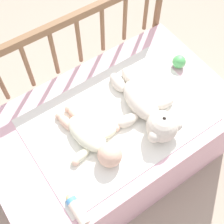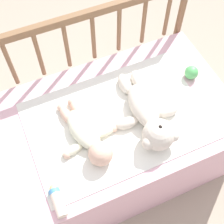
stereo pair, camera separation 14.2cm
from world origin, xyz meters
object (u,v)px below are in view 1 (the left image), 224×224
Objects in this scene: toy_ball at (179,62)px; baby_bottle at (76,209)px; teddy_bear at (148,110)px; baby at (92,139)px.

baby_bottle is (-0.83, -0.34, -0.01)m from toy_ball.
teddy_bear is 3.35× the size of baby_bottle.
teddy_bear is 0.29m from baby.
baby_bottle is at bearing -157.80° from toy_ball.
toy_ball reaches higher than baby_bottle.
baby is (-0.29, 0.03, -0.02)m from teddy_bear.
toy_ball is at bearing 10.97° from baby.
toy_ball is (0.32, 0.15, -0.02)m from teddy_bear.
toy_ball is at bearing 22.20° from baby_bottle.
toy_ball is (0.61, 0.12, -0.00)m from baby.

